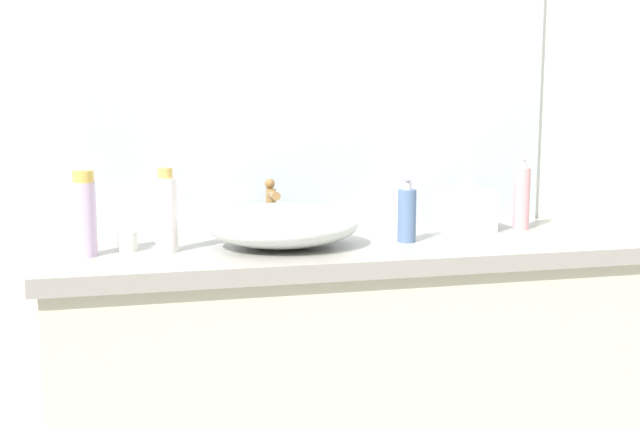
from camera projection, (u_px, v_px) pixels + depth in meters
name	position (u px, v px, depth m)	size (l,w,h in m)	color
bathroom_wall_rear	(351.00, 79.00, 2.18)	(6.00, 0.06, 2.60)	silver
vanity_counter	(352.00, 402.00, 2.01)	(1.53, 0.51, 0.87)	beige
wall_mirror_panel	(329.00, 56.00, 2.12)	(1.32, 0.01, 0.97)	#B2BCC6
sink_basin	(284.00, 225.00, 1.87)	(0.37, 0.31, 0.11)	silver
faucet	(272.00, 203.00, 2.04)	(0.03, 0.11, 0.15)	brown
soap_dispenser	(522.00, 196.00, 2.13)	(0.05, 0.05, 0.22)	pink
lotion_bottle	(85.00, 214.00, 1.75)	(0.05, 0.05, 0.20)	#C7ADCF
perfume_bottle	(407.00, 212.00, 1.94)	(0.05, 0.05, 0.18)	slate
spray_can	(166.00, 213.00, 1.80)	(0.05, 0.05, 0.20)	white
tissue_box	(465.00, 206.00, 2.12)	(0.14, 0.14, 0.16)	silver
candle_jar	(128.00, 241.00, 1.82)	(0.05, 0.05, 0.05)	silver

